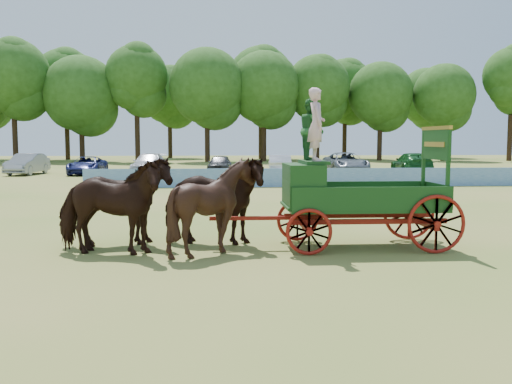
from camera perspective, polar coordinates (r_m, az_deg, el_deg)
name	(u,v)px	position (r m, az deg, el deg)	size (l,w,h in m)	color
ground	(483,246)	(15.47, 21.77, -5.04)	(160.00, 160.00, 0.00)	olive
horse_lead_left	(109,207)	(13.56, -14.50, -1.45)	(1.21, 2.66, 2.24)	black
horse_lead_right	(117,202)	(14.64, -13.72, -0.94)	(1.21, 2.66, 2.24)	black
horse_wheel_left	(213,206)	(13.33, -4.31, -1.40)	(1.81, 2.04, 2.25)	black
horse_wheel_right	(213,201)	(14.42, -4.28, -0.90)	(1.21, 2.66, 2.24)	black
farm_dray	(333,180)	(14.13, 7.74, 1.16)	(5.99, 2.00, 3.88)	#A41B10
sponsor_banner	(318,177)	(32.27, 6.19, 1.45)	(26.00, 0.08, 1.05)	#1D5B9D
parked_cars	(212,164)	(43.88, -4.45, 2.81)	(37.03, 6.79, 1.64)	silver
treeline	(208,86)	(72.78, -4.87, 10.51)	(88.94, 22.39, 15.19)	#382314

